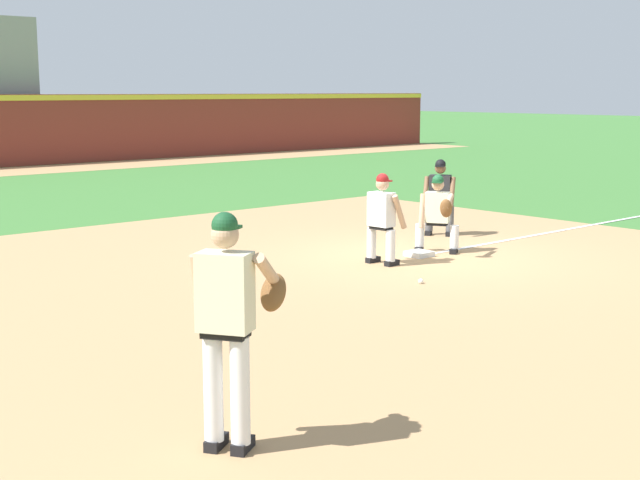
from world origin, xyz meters
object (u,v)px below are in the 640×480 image
baserunner (382,215)px  first_base_bag (419,254)px  first_baseman (438,211)px  umpire (440,194)px  pitcher (229,317)px  baseball (421,281)px

baserunner → first_base_bag: bearing=3.7°
first_baseman → umpire: (1.45, 1.22, 0.06)m
pitcher → baserunner: (6.18, 4.47, -0.27)m
first_base_bag → pitcher: pitcher is taller
umpire → baseball: bearing=-142.4°
pitcher → umpire: 10.74m
first_baseman → baserunner: bearing=-176.9°
pitcher → first_baseman: (7.60, 4.55, -0.33)m
pitcher → baserunner: bearing=35.9°
baseball → first_baseman: size_ratio=0.06×
first_baseman → baserunner: baserunner is taller
first_baseman → pitcher: bearing=-149.1°
first_baseman → umpire: size_ratio=0.92×
first_base_bag → first_baseman: first_baseman is taller
first_base_bag → umpire: bearing=32.7°
first_base_bag → baseball: 2.14m
baserunner → umpire: same height
first_baseman → umpire: bearing=40.0°
umpire → first_baseman: bearing=-140.0°
baseball → pitcher: (-5.57, -3.08, 1.02)m
baseball → umpire: 4.47m
baseball → umpire: bearing=37.6°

